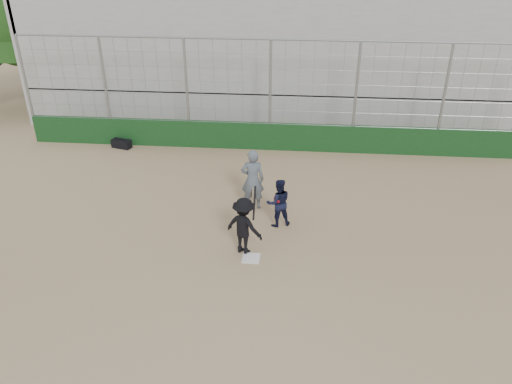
# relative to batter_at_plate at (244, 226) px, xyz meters

# --- Properties ---
(ground) EXTENTS (90.00, 90.00, 0.00)m
(ground) POSITION_rel_batter_at_plate_xyz_m (0.20, -0.29, -0.77)
(ground) COLOR olive
(ground) RESTS_ON ground
(home_plate) EXTENTS (0.44, 0.44, 0.02)m
(home_plate) POSITION_rel_batter_at_plate_xyz_m (0.20, -0.29, -0.76)
(home_plate) COLOR white
(home_plate) RESTS_ON ground
(backstop) EXTENTS (18.10, 0.25, 4.04)m
(backstop) POSITION_rel_batter_at_plate_xyz_m (0.20, 6.71, 0.19)
(backstop) COLOR #103414
(backstop) RESTS_ON ground
(bleachers) EXTENTS (20.25, 6.70, 6.98)m
(bleachers) POSITION_rel_batter_at_plate_xyz_m (0.20, 11.66, 2.16)
(bleachers) COLOR #979797
(bleachers) RESTS_ON ground
(tree_left) EXTENTS (4.48, 4.48, 7.00)m
(tree_left) POSITION_rel_batter_at_plate_xyz_m (-10.80, 10.71, 3.62)
(tree_left) COLOR #382114
(tree_left) RESTS_ON ground
(batter_at_plate) EXTENTS (1.14, 0.93, 1.71)m
(batter_at_plate) POSITION_rel_batter_at_plate_xyz_m (0.00, 0.00, 0.00)
(batter_at_plate) COLOR black
(batter_at_plate) RESTS_ON ground
(catcher_crouched) EXTENTS (0.83, 0.73, 0.99)m
(catcher_crouched) POSITION_rel_batter_at_plate_xyz_m (0.80, 1.34, -0.28)
(catcher_crouched) COLOR black
(catcher_crouched) RESTS_ON ground
(umpire) EXTENTS (0.71, 0.50, 1.66)m
(umpire) POSITION_rel_batter_at_plate_xyz_m (-0.00, 2.28, 0.06)
(umpire) COLOR #525D68
(umpire) RESTS_ON ground
(equipment_bag) EXTENTS (0.79, 0.51, 0.35)m
(equipment_bag) POSITION_rel_batter_at_plate_xyz_m (-5.34, 6.32, -0.61)
(equipment_bag) COLOR black
(equipment_bag) RESTS_ON ground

